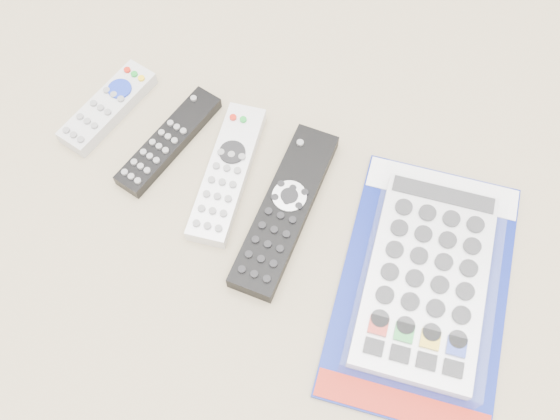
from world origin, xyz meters
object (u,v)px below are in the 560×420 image
at_px(remote_large_black, 285,209).
at_px(jumbo_remote_packaged, 427,278).
at_px(remote_slim_black, 169,141).
at_px(remote_small_grey, 108,107).
at_px(remote_silver_dvd, 227,173).

xyz_separation_m(remote_large_black, jumbo_remote_packaged, (0.18, -0.02, 0.01)).
height_order(remote_slim_black, remote_large_black, remote_large_black).
height_order(remote_small_grey, jumbo_remote_packaged, jumbo_remote_packaged).
xyz_separation_m(remote_slim_black, remote_large_black, (0.18, -0.03, 0.00)).
relative_size(remote_silver_dvd, remote_large_black, 0.87).
distance_m(remote_silver_dvd, remote_large_black, 0.09).
distance_m(remote_small_grey, remote_silver_dvd, 0.19).
xyz_separation_m(remote_silver_dvd, jumbo_remote_packaged, (0.27, -0.03, 0.01)).
distance_m(remote_slim_black, remote_silver_dvd, 0.09).
xyz_separation_m(remote_slim_black, jumbo_remote_packaged, (0.36, -0.05, 0.01)).
xyz_separation_m(remote_silver_dvd, remote_large_black, (0.09, -0.02, 0.00)).
distance_m(remote_silver_dvd, jumbo_remote_packaged, 0.27).
relative_size(remote_slim_black, jumbo_remote_packaged, 0.52).
relative_size(remote_slim_black, remote_silver_dvd, 0.87).
bearing_deg(remote_small_grey, remote_large_black, 1.65).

